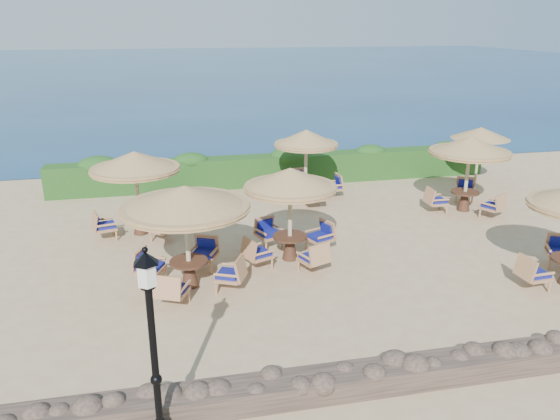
{
  "coord_description": "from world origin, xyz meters",
  "views": [
    {
      "loc": [
        -4.41,
        -14.02,
        6.34
      ],
      "look_at": [
        -1.38,
        0.23,
        1.3
      ],
      "focal_mm": 35.0,
      "sensor_mm": 36.0,
      "label": 1
    }
  ],
  "objects_px": {
    "lamp_post": "(154,360)",
    "cafe_set_1": "(290,200)",
    "cafe_set_0": "(186,215)",
    "cafe_set_4": "(306,156)",
    "cafe_set_3": "(136,176)",
    "cafe_set_5": "(469,158)",
    "extra_parasol": "(481,133)"
  },
  "relations": [
    {
      "from": "extra_parasol",
      "to": "cafe_set_3",
      "type": "height_order",
      "value": "cafe_set_3"
    },
    {
      "from": "lamp_post",
      "to": "extra_parasol",
      "type": "relative_size",
      "value": 1.38
    },
    {
      "from": "lamp_post",
      "to": "cafe_set_5",
      "type": "bearing_deg",
      "value": 41.41
    },
    {
      "from": "extra_parasol",
      "to": "cafe_set_4",
      "type": "distance_m",
      "value": 7.23
    },
    {
      "from": "cafe_set_3",
      "to": "cafe_set_5",
      "type": "bearing_deg",
      "value": -0.44
    },
    {
      "from": "lamp_post",
      "to": "extra_parasol",
      "type": "height_order",
      "value": "lamp_post"
    },
    {
      "from": "cafe_set_0",
      "to": "extra_parasol",
      "type": "bearing_deg",
      "value": 29.07
    },
    {
      "from": "lamp_post",
      "to": "cafe_set_3",
      "type": "height_order",
      "value": "lamp_post"
    },
    {
      "from": "cafe_set_0",
      "to": "cafe_set_4",
      "type": "relative_size",
      "value": 1.12
    },
    {
      "from": "cafe_set_0",
      "to": "cafe_set_5",
      "type": "bearing_deg",
      "value": 21.7
    },
    {
      "from": "cafe_set_3",
      "to": "cafe_set_4",
      "type": "bearing_deg",
      "value": 21.14
    },
    {
      "from": "extra_parasol",
      "to": "cafe_set_4",
      "type": "height_order",
      "value": "cafe_set_4"
    },
    {
      "from": "cafe_set_0",
      "to": "cafe_set_4",
      "type": "xyz_separation_m",
      "value": [
        4.65,
        6.3,
        -0.22
      ]
    },
    {
      "from": "extra_parasol",
      "to": "cafe_set_0",
      "type": "relative_size",
      "value": 0.76
    },
    {
      "from": "extra_parasol",
      "to": "cafe_set_1",
      "type": "distance_m",
      "value": 10.55
    },
    {
      "from": "lamp_post",
      "to": "extra_parasol",
      "type": "distance_m",
      "value": 17.41
    },
    {
      "from": "lamp_post",
      "to": "cafe_set_0",
      "type": "xyz_separation_m",
      "value": [
        0.75,
        5.41,
        0.36
      ]
    },
    {
      "from": "extra_parasol",
      "to": "cafe_set_5",
      "type": "distance_m",
      "value": 3.38
    },
    {
      "from": "cafe_set_3",
      "to": "cafe_set_4",
      "type": "height_order",
      "value": "same"
    },
    {
      "from": "cafe_set_1",
      "to": "cafe_set_4",
      "type": "xyz_separation_m",
      "value": [
        1.79,
        5.19,
        -0.07
      ]
    },
    {
      "from": "lamp_post",
      "to": "cafe_set_5",
      "type": "distance_m",
      "value": 14.09
    },
    {
      "from": "cafe_set_3",
      "to": "cafe_set_1",
      "type": "bearing_deg",
      "value": -34.64
    },
    {
      "from": "cafe_set_0",
      "to": "cafe_set_4",
      "type": "bearing_deg",
      "value": 53.59
    },
    {
      "from": "extra_parasol",
      "to": "cafe_set_1",
      "type": "bearing_deg",
      "value": -148.67
    },
    {
      "from": "cafe_set_0",
      "to": "cafe_set_3",
      "type": "height_order",
      "value": "same"
    },
    {
      "from": "cafe_set_3",
      "to": "cafe_set_4",
      "type": "xyz_separation_m",
      "value": [
        5.97,
        2.31,
        -0.21
      ]
    },
    {
      "from": "cafe_set_1",
      "to": "cafe_set_4",
      "type": "height_order",
      "value": "same"
    },
    {
      "from": "cafe_set_5",
      "to": "lamp_post",
      "type": "bearing_deg",
      "value": -138.59
    },
    {
      "from": "cafe_set_1",
      "to": "cafe_set_3",
      "type": "bearing_deg",
      "value": 145.36
    },
    {
      "from": "cafe_set_4",
      "to": "cafe_set_0",
      "type": "bearing_deg",
      "value": -126.41
    },
    {
      "from": "cafe_set_3",
      "to": "cafe_set_5",
      "type": "xyz_separation_m",
      "value": [
        11.14,
        -0.08,
        0.01
      ]
    },
    {
      "from": "lamp_post",
      "to": "cafe_set_1",
      "type": "bearing_deg",
      "value": 61.1
    }
  ]
}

